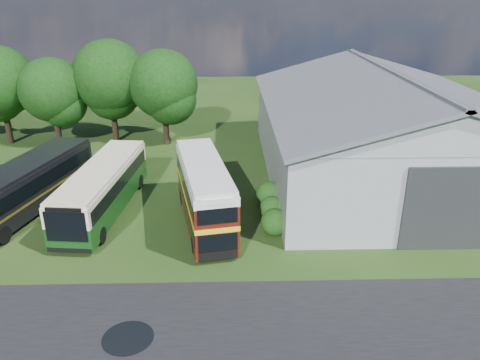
{
  "coord_description": "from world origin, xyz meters",
  "views": [
    {
      "loc": [
        2.85,
        -18.91,
        13.79
      ],
      "look_at": [
        3.56,
        8.0,
        2.7
      ],
      "focal_mm": 35.0,
      "sensor_mm": 36.0,
      "label": 1
    }
  ],
  "objects_px": {
    "storage_shed": "(385,122)",
    "bus_maroon_double": "(204,194)",
    "bus_dark_single": "(27,186)",
    "bus_green_single": "(103,188)"
  },
  "relations": [
    {
      "from": "storage_shed",
      "to": "bus_maroon_double",
      "type": "distance_m",
      "value": 16.31
    },
    {
      "from": "storage_shed",
      "to": "bus_maroon_double",
      "type": "height_order",
      "value": "storage_shed"
    },
    {
      "from": "bus_maroon_double",
      "to": "bus_dark_single",
      "type": "height_order",
      "value": "bus_maroon_double"
    },
    {
      "from": "bus_green_single",
      "to": "bus_dark_single",
      "type": "relative_size",
      "value": 0.95
    },
    {
      "from": "storage_shed",
      "to": "bus_green_single",
      "type": "relative_size",
      "value": 2.11
    },
    {
      "from": "bus_maroon_double",
      "to": "bus_dark_single",
      "type": "relative_size",
      "value": 0.81
    },
    {
      "from": "storage_shed",
      "to": "bus_dark_single",
      "type": "relative_size",
      "value": 2.02
    },
    {
      "from": "bus_maroon_double",
      "to": "bus_dark_single",
      "type": "bearing_deg",
      "value": 158.06
    },
    {
      "from": "bus_green_single",
      "to": "bus_maroon_double",
      "type": "height_order",
      "value": "bus_maroon_double"
    },
    {
      "from": "storage_shed",
      "to": "bus_dark_single",
      "type": "distance_m",
      "value": 26.27
    }
  ]
}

